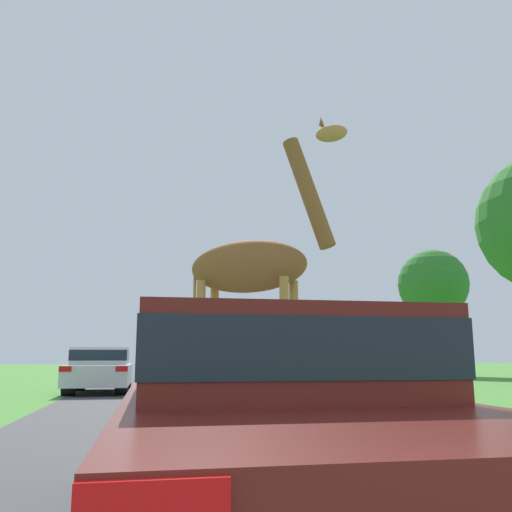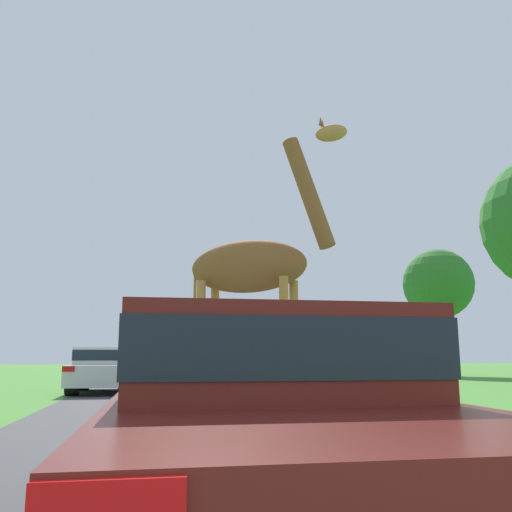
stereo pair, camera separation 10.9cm
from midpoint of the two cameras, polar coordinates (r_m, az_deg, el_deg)
The scene contains 7 objects.
road at distance 29.49m, azimuth -9.26°, elevation -12.54°, with size 6.60×120.00×0.00m.
giraffe_near_road at distance 9.54m, azimuth -0.45°, elevation -1.34°, with size 2.75×1.91×5.28m.
car_lead_maroon at distance 3.64m, azimuth 0.48°, elevation -16.44°, with size 1.82×4.61×1.41m.
car_queue_right at distance 26.67m, azimuth -5.13°, elevation -11.45°, with size 1.70×4.63×1.22m.
car_queue_left at distance 18.19m, azimuth -16.26°, elevation -11.33°, with size 1.87×4.01×1.40m.
car_far_ahead at distance 15.42m, azimuth -1.54°, elevation -11.99°, with size 1.94×4.62×1.36m.
tree_left_edge at distance 35.26m, azimuth 18.06°, elevation -2.90°, with size 4.26×4.26×7.64m.
Camera 1 is at (-0.97, 0.55, 1.14)m, focal length 38.00 mm.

